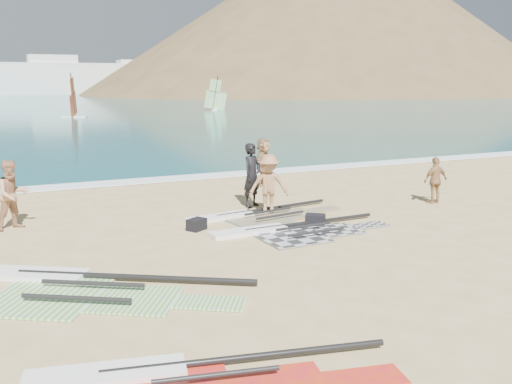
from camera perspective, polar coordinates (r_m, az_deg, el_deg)
name	(u,v)px	position (r m, az deg, el deg)	size (l,w,h in m)	color
ground	(299,278)	(11.75, 4.36, -8.62)	(300.00, 300.00, 0.00)	#D6B07D
sea	(16,97)	(141.80, -22.85, 8.78)	(300.00, 240.00, 0.06)	#0D515F
surf_line	(148,181)	(22.95, -10.73, 1.05)	(300.00, 1.20, 0.04)	white
headland_main	(339,93)	(166.40, 8.28, 9.77)	(143.00, 143.00, 45.00)	brown
headland_minor	(413,91)	(195.29, 15.43, 9.69)	(70.00, 70.00, 28.00)	brown
rig_grey	(289,232)	(15.01, 3.30, -3.99)	(4.98, 1.98, 0.19)	#2A2A2D
rig_green	(71,286)	(11.73, -18.03, -8.94)	(5.40, 4.51, 0.20)	#53AF2A
rig_orange	(255,216)	(16.64, -0.07, -2.44)	(4.95, 2.27, 0.19)	orange
rig_red	(184,384)	(7.96, -7.25, -18.50)	(5.07, 2.50, 0.20)	red
gear_bag_near	(197,224)	(15.37, -5.96, -3.25)	(0.49, 0.35, 0.31)	black
gear_bag_far	(315,220)	(15.83, 5.95, -2.80)	(0.53, 0.37, 0.32)	black
person_wetsuit	(252,175)	(17.95, -0.39, 1.69)	(0.73, 0.48, 2.02)	black
beachgoer_left	(13,195)	(16.60, -23.16, -0.25)	(0.91, 0.71, 1.88)	tan
beachgoer_mid	(269,185)	(16.83, 1.28, 0.71)	(1.17, 0.68, 1.82)	#9E6F47
beachgoer_back	(435,180)	(19.35, 17.50, 1.13)	(0.89, 0.37, 1.52)	#A4784B
beachgoer_right	(263,162)	(21.61, 0.76, 3.06)	(1.69, 0.54, 1.82)	#946E4C
windsurfer_centre	(73,105)	(62.61, -17.80, 8.29)	(2.64, 2.95, 4.63)	white
windsurfer_right	(215,100)	(73.77, -4.07, 9.13)	(2.70, 2.49, 4.42)	white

